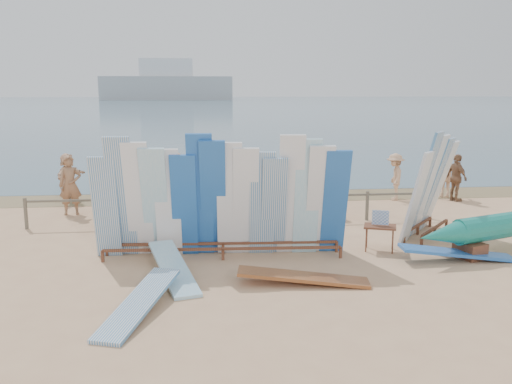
{
  "coord_description": "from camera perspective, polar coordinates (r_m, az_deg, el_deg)",
  "views": [
    {
      "loc": [
        -1.02,
        -12.63,
        3.96
      ],
      "look_at": [
        0.48,
        1.8,
        1.18
      ],
      "focal_mm": 38.0,
      "sensor_mm": 36.0,
      "label": 1
    }
  ],
  "objects": [
    {
      "name": "flat_board_e",
      "position": [
        10.19,
        -12.11,
        -12.25
      ],
      "size": [
        1.38,
        2.73,
        0.38
      ],
      "primitive_type": "cube",
      "rotation": [
        0.11,
        0.0,
        -0.32
      ],
      "color": "silver",
      "rests_on": "ground"
    },
    {
      "name": "beachgoer_1",
      "position": [
        18.09,
        -18.96,
        0.68
      ],
      "size": [
        0.74,
        0.47,
        1.89
      ],
      "primitive_type": "imported",
      "rotation": [
        0.0,
        0.0,
        0.14
      ],
      "color": "#8C6042",
      "rests_on": "ground"
    },
    {
      "name": "beachgoer_extra_0",
      "position": [
        21.05,
        19.33,
        1.86
      ],
      "size": [
        1.2,
        0.61,
        1.78
      ],
      "primitive_type": "imported",
      "rotation": [
        0.0,
        0.0,
        3.02
      ],
      "color": "tan",
      "rests_on": "ground"
    },
    {
      "name": "beachgoer_0",
      "position": [
        18.4,
        -14.89,
        0.5
      ],
      "size": [
        0.78,
        0.79,
        1.54
      ],
      "primitive_type": "imported",
      "rotation": [
        0.0,
        0.0,
        3.95
      ],
      "color": "tan",
      "rests_on": "ground"
    },
    {
      "name": "flat_board_d",
      "position": [
        13.58,
        20.38,
        -6.79
      ],
      "size": [
        2.71,
        0.67,
        0.38
      ],
      "primitive_type": "cube",
      "rotation": [
        0.11,
        0.0,
        1.53
      ],
      "color": "#245FB4",
      "rests_on": "ground"
    },
    {
      "name": "fence",
      "position": [
        16.01,
        -2.15,
        -1.15
      ],
      "size": [
        12.08,
        0.08,
        0.9
      ],
      "color": "#655D4C",
      "rests_on": "ground"
    },
    {
      "name": "beachgoer_3",
      "position": [
        19.32,
        -8.52,
        1.58
      ],
      "size": [
        1.21,
        1.03,
        1.77
      ],
      "primitive_type": "imported",
      "rotation": [
        0.0,
        0.0,
        0.6
      ],
      "color": "tan",
      "rests_on": "ground"
    },
    {
      "name": "flat_board_c",
      "position": [
        11.34,
        4.99,
        -9.61
      ],
      "size": [
        2.75,
        0.95,
        0.3
      ],
      "primitive_type": "cube",
      "rotation": [
        0.08,
        0.0,
        1.42
      ],
      "color": "#955428",
      "rests_on": "ground"
    },
    {
      "name": "vendor_table",
      "position": [
        13.76,
        12.88,
        -4.67
      ],
      "size": [
        0.91,
        0.77,
        1.02
      ],
      "rotation": [
        0.0,
        0.0,
        -0.35
      ],
      "color": "brown",
      "rests_on": "ground"
    },
    {
      "name": "ocean",
      "position": [
        140.68,
        -5.6,
        9.19
      ],
      "size": [
        320.0,
        240.0,
        0.02
      ],
      "primitive_type": "cube",
      "color": "#416074",
      "rests_on": "ground"
    },
    {
      "name": "main_surfboard_rack",
      "position": [
        12.71,
        -3.57,
        -1.09
      ],
      "size": [
        6.0,
        1.12,
        2.98
      ],
      "rotation": [
        0.0,
        0.0,
        -0.05
      ],
      "color": "brown",
      "rests_on": "ground"
    },
    {
      "name": "beachgoer_4",
      "position": [
        17.46,
        1.88,
        0.78
      ],
      "size": [
        0.56,
        1.1,
        1.81
      ],
      "primitive_type": "imported",
      "rotation": [
        0.0,
        0.0,
        4.81
      ],
      "color": "#8C6042",
      "rests_on": "ground"
    },
    {
      "name": "beachgoer_9",
      "position": [
        20.03,
        14.4,
        1.56
      ],
      "size": [
        0.72,
        1.17,
        1.68
      ],
      "primitive_type": "imported",
      "rotation": [
        0.0,
        0.0,
        4.44
      ],
      "color": "tan",
      "rests_on": "ground"
    },
    {
      "name": "beachgoer_11",
      "position": [
        20.4,
        -19.16,
        1.5
      ],
      "size": [
        1.0,
        1.67,
        1.71
      ],
      "primitive_type": "imported",
      "rotation": [
        0.0,
        0.0,
        1.24
      ],
      "color": "beige",
      "rests_on": "ground"
    },
    {
      "name": "beachgoer_10",
      "position": [
        20.46,
        20.36,
        1.41
      ],
      "size": [
        0.65,
        1.06,
        1.68
      ],
      "primitive_type": "imported",
      "rotation": [
        0.0,
        0.0,
        1.81
      ],
      "color": "#8C6042",
      "rests_on": "ground"
    },
    {
      "name": "ground",
      "position": [
        13.27,
        -1.26,
        -6.5
      ],
      "size": [
        160.0,
        160.0,
        0.0
      ],
      "primitive_type": "plane",
      "color": "tan",
      "rests_on": "ground"
    },
    {
      "name": "stroller",
      "position": [
        16.95,
        3.65,
        -1.2
      ],
      "size": [
        0.79,
        0.92,
        1.06
      ],
      "rotation": [
        0.0,
        0.0,
        -0.39
      ],
      "color": "#AE1226",
      "rests_on": "ground"
    },
    {
      "name": "side_surfboard_rack",
      "position": [
        15.25,
        17.72,
        0.31
      ],
      "size": [
        2.2,
        2.35,
        2.89
      ],
      "rotation": [
        0.0,
        0.0,
        0.85
      ],
      "color": "brown",
      "rests_on": "ground"
    },
    {
      "name": "wet_sand_strip",
      "position": [
        20.24,
        -2.93,
        -0.44
      ],
      "size": [
        40.0,
        2.6,
        0.01
      ],
      "primitive_type": "cube",
      "color": "olive",
      "rests_on": "ground"
    },
    {
      "name": "flat_board_a",
      "position": [
        11.82,
        -8.7,
        -8.83
      ],
      "size": [
        1.24,
        2.74,
        0.44
      ],
      "primitive_type": "cube",
      "rotation": [
        0.14,
        0.0,
        0.27
      ],
      "color": "#8DC9E2",
      "rests_on": "ground"
    },
    {
      "name": "beach_chair_right",
      "position": [
        16.92,
        -1.1,
        -1.77
      ],
      "size": [
        0.6,
        0.62,
        0.89
      ],
      "rotation": [
        0.0,
        0.0,
        -0.07
      ],
      "color": "#AE1226",
      "rests_on": "ground"
    },
    {
      "name": "distant_ship",
      "position": [
        192.94,
        -9.38,
        11.11
      ],
      "size": [
        45.0,
        8.0,
        14.0
      ],
      "color": "#999EA3",
      "rests_on": "ocean"
    },
    {
      "name": "beachgoer_5",
      "position": [
        19.8,
        -4.16,
        2.04
      ],
      "size": [
        1.73,
        1.48,
        1.87
      ],
      "primitive_type": "imported",
      "rotation": [
        0.0,
        0.0,
        3.78
      ],
      "color": "beige",
      "rests_on": "ground"
    },
    {
      "name": "beachgoer_2",
      "position": [
        18.02,
        -14.12,
        0.65
      ],
      "size": [
        0.88,
        0.89,
        1.74
      ],
      "primitive_type": "imported",
      "rotation": [
        0.0,
        0.0,
        3.95
      ],
      "color": "beige",
      "rests_on": "ground"
    },
    {
      "name": "beachgoer_6",
      "position": [
        17.29,
        6.67,
        0.5
      ],
      "size": [
        0.92,
        0.57,
        1.74
      ],
      "primitive_type": "imported",
      "rotation": [
        0.0,
        0.0,
        0.2
      ],
      "color": "tan",
      "rests_on": "ground"
    },
    {
      "name": "beachgoer_7",
      "position": [
        18.69,
        3.07,
        1.09
      ],
      "size": [
        0.62,
        0.64,
        1.59
      ],
      "primitive_type": "imported",
      "rotation": [
        0.0,
        0.0,
        2.3
      ],
      "color": "#8C6042",
      "rests_on": "ground"
    },
    {
      "name": "beach_chair_left",
      "position": [
        17.15,
        2.11,
        -1.6
      ],
      "size": [
        0.79,
        0.8,
        0.9
      ],
      "rotation": [
        0.0,
        0.0,
        -0.57
      ],
      "color": "#AE1226",
      "rests_on": "ground"
    },
    {
      "name": "beachgoer_extra_1",
      "position": [
        19.36,
        -15.75,
        1.12
      ],
      "size": [
        0.53,
        1.01,
        1.65
      ],
      "primitive_type": "imported",
      "rotation": [
        0.0,
        0.0,
        4.6
      ],
      "color": "#8C6042",
      "rests_on": "ground"
    }
  ]
}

